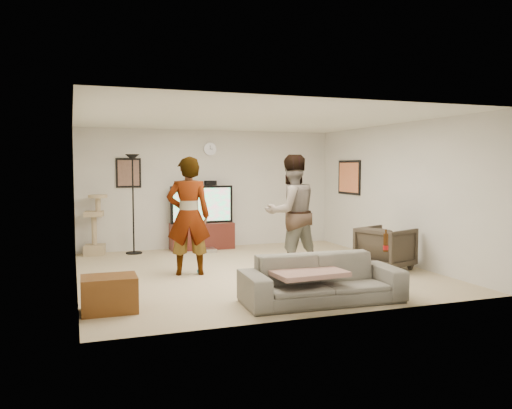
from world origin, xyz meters
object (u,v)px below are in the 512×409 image
object	(u,v)px
floor_lamp	(133,204)
person_right	(291,213)
beer_bottle	(386,242)
cat_tree	(94,225)
armchair	(386,248)
sofa	(322,279)
tv	(202,204)
person_left	(188,216)
tv_stand	(202,236)
side_table	(109,294)

from	to	relation	value
floor_lamp	person_right	size ratio (longest dim) A/B	1.02
person_right	beer_bottle	size ratio (longest dim) A/B	7.70
cat_tree	beer_bottle	size ratio (longest dim) A/B	4.75
person_right	armchair	xyz separation A→B (m)	(1.53, -0.47, -0.60)
cat_tree	person_right	distance (m)	4.05
person_right	sofa	world-z (taller)	person_right
floor_lamp	tv	bearing A→B (deg)	3.96
beer_bottle	person_left	bearing A→B (deg)	134.11
beer_bottle	armchair	xyz separation A→B (m)	(1.04, 1.54, -0.36)
cat_tree	tv	bearing A→B (deg)	0.13
person_left	person_right	bearing A→B (deg)	-176.59
tv_stand	person_right	xyz separation A→B (m)	(0.87, -2.67, 0.69)
person_right	side_table	bearing A→B (deg)	21.23
person_right	armchair	world-z (taller)	person_right
sofa	person_right	bearing A→B (deg)	80.08
person_left	side_table	bearing A→B (deg)	64.16
floor_lamp	side_table	distance (m)	4.25
person_right	tv_stand	bearing A→B (deg)	-77.62
cat_tree	sofa	bearing A→B (deg)	-61.07
person_left	cat_tree	bearing A→B (deg)	-49.55
tv	side_table	size ratio (longest dim) A/B	2.05
person_left	person_right	world-z (taller)	person_right
person_right	side_table	size ratio (longest dim) A/B	2.99
tv	tv_stand	bearing A→B (deg)	0.00
person_left	person_right	distance (m)	1.70
cat_tree	tv_stand	bearing A→B (deg)	0.13
tv_stand	floor_lamp	bearing A→B (deg)	-176.04
floor_lamp	sofa	distance (m)	4.98
tv_stand	person_right	distance (m)	2.89
cat_tree	person_right	size ratio (longest dim) A/B	0.62
person_left	sofa	bearing A→B (deg)	130.19
floor_lamp	person_left	xyz separation A→B (m)	(0.60, -2.33, -0.04)
tv	person_left	world-z (taller)	person_left
armchair	tv	bearing A→B (deg)	15.64
person_left	sofa	size ratio (longest dim) A/B	0.92
person_left	person_right	xyz separation A→B (m)	(1.68, -0.24, 0.02)
sofa	beer_bottle	size ratio (longest dim) A/B	8.19
tv_stand	side_table	xyz separation A→B (m)	(-2.16, -4.21, -0.06)
beer_bottle	person_right	bearing A→B (deg)	103.77
person_left	tv	bearing A→B (deg)	-97.01
person_left	person_right	size ratio (longest dim) A/B	0.98
sofa	side_table	distance (m)	2.63
tv_stand	person_right	world-z (taller)	person_right
person_right	armchair	size ratio (longest dim) A/B	2.43
cat_tree	side_table	bearing A→B (deg)	-90.03
cat_tree	sofa	distance (m)	5.34
floor_lamp	armchair	bearing A→B (deg)	-38.54
tv	armchair	size ratio (longest dim) A/B	1.66
person_right	beer_bottle	bearing A→B (deg)	98.05
sofa	beer_bottle	distance (m)	1.03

